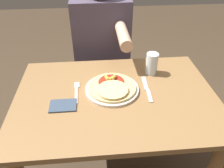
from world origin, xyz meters
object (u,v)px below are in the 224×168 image
(drinking_glass, at_px, (152,64))
(person_diner, at_px, (102,47))
(pizza, at_px, (112,87))
(knife, at_px, (147,89))
(dining_table, at_px, (116,115))
(plate, at_px, (112,89))
(fork, at_px, (77,91))

(drinking_glass, relative_size, person_diner, 0.10)
(pizza, xyz_separation_m, knife, (0.18, -0.01, -0.02))
(pizza, xyz_separation_m, person_diner, (-0.02, 0.55, -0.05))
(dining_table, relative_size, person_diner, 0.81)
(pizza, bearing_deg, person_diner, 92.49)
(plate, height_order, fork, plate)
(drinking_glass, bearing_deg, knife, -109.49)
(fork, xyz_separation_m, drinking_glass, (0.42, 0.14, 0.06))
(fork, bearing_deg, plate, -1.98)
(plate, bearing_deg, dining_table, -67.77)
(plate, xyz_separation_m, knife, (0.18, -0.01, -0.00))
(knife, distance_m, drinking_glass, 0.17)
(plate, height_order, drinking_glass, drinking_glass)
(dining_table, relative_size, pizza, 4.08)
(fork, height_order, person_diner, person_diner)
(pizza, distance_m, knife, 0.19)
(pizza, bearing_deg, knife, -2.01)
(pizza, bearing_deg, dining_table, -65.12)
(dining_table, relative_size, drinking_glass, 8.07)
(fork, bearing_deg, person_diner, 73.45)
(fork, bearing_deg, dining_table, -12.99)
(knife, relative_size, person_diner, 0.17)
(dining_table, xyz_separation_m, pizza, (-0.02, 0.04, 0.16))
(knife, height_order, drinking_glass, drinking_glass)
(dining_table, relative_size, knife, 4.64)
(plate, xyz_separation_m, fork, (-0.18, 0.01, -0.00))
(person_diner, bearing_deg, pizza, -87.51)
(dining_table, bearing_deg, person_diner, 93.94)
(plate, relative_size, knife, 1.27)
(fork, bearing_deg, knife, -2.72)
(pizza, relative_size, person_diner, 0.20)
(drinking_glass, bearing_deg, person_diner, 122.93)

